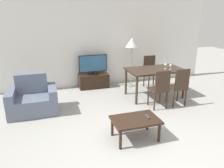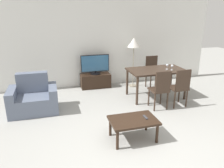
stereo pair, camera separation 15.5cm
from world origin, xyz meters
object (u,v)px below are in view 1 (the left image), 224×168
tv (93,65)px  dining_chair_near (160,87)px  tv_stand (94,81)px  coffee_table (135,122)px  remote_primary (147,117)px  armchair (33,100)px  floor_lamp (132,44)px  wine_glass_center (166,65)px  dining_table (155,72)px  dining_chair_far (151,70)px  dining_chair_near_right (179,85)px  wine_glass_left (171,66)px

tv → dining_chair_near: tv is taller
tv_stand → tv: 0.50m
coffee_table → remote_primary: (0.23, -0.00, 0.06)m
armchair → floor_lamp: 3.17m
tv_stand → wine_glass_center: bearing=-37.3°
dining_table → wine_glass_center: 0.33m
armchair → dining_chair_near: bearing=-13.8°
dining_table → dining_chair_far: (0.26, 0.73, -0.15)m
dining_chair_near → dining_chair_near_right: same height
dining_chair_near_right → wine_glass_left: dining_chair_near_right is taller
floor_lamp → tv: bearing=169.8°
armchair → coffee_table: armchair is taller
dining_table → wine_glass_left: wine_glass_left is taller
dining_chair_far → dining_table: bearing=-109.3°
dining_chair_near_right → wine_glass_center: dining_chair_near_right is taller
tv → floor_lamp: (1.13, -0.20, 0.58)m
dining_chair_far → wine_glass_left: bearing=-84.2°
armchair → tv_stand: 2.10m
dining_table → wine_glass_left: 0.43m
tv → wine_glass_center: (1.65, -1.26, 0.16)m
wine_glass_left → wine_glass_center: bearing=130.0°
remote_primary → wine_glass_left: (1.44, 1.60, 0.46)m
dining_table → dining_chair_near: (-0.26, -0.73, -0.15)m
coffee_table → wine_glass_left: wine_glass_left is taller
dining_table → wine_glass_center: (0.26, -0.06, 0.19)m
coffee_table → dining_chair_near_right: bearing=33.3°
tv_stand → dining_chair_near_right: (1.65, -1.93, 0.32)m
armchair → wine_glass_left: size_ratio=7.28×
floor_lamp → wine_glass_center: 1.25m
dining_chair_near → tv: bearing=120.5°
tv → coffee_table: 2.98m
dining_chair_near → wine_glass_left: (0.61, 0.57, 0.34)m
coffee_table → dining_chair_near_right: dining_chair_near_right is taller
wine_glass_center → coffee_table: bearing=-132.8°
coffee_table → dining_chair_near: 1.49m
dining_table → wine_glass_center: size_ratio=10.06×
coffee_table → dining_chair_near: bearing=44.2°
coffee_table → dining_chair_near: size_ratio=0.89×
dining_chair_far → wine_glass_center: 0.87m
dining_table → dining_chair_near_right: bearing=-70.7°
dining_chair_far → floor_lamp: 0.96m
armchair → tv: (1.70, 1.23, 0.41)m
dining_chair_near → wine_glass_left: size_ratio=6.47×
tv → wine_glass_left: (1.74, -1.36, 0.16)m
wine_glass_left → tv: bearing=142.0°
armchair → dining_chair_far: bearing=13.0°
dining_chair_far → coffee_table: bearing=-122.2°
coffee_table → dining_chair_far: dining_chair_far is taller
dining_chair_near → wine_glass_center: 0.91m
dining_chair_near → dining_table: bearing=70.7°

